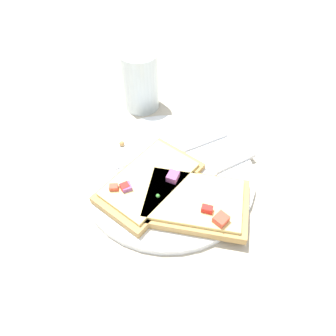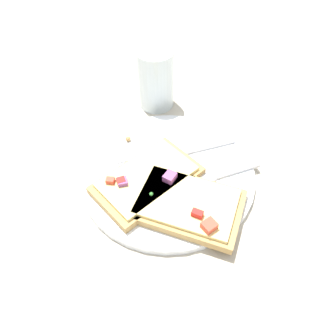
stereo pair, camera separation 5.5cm
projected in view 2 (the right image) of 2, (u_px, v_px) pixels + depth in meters
The scene contains 8 objects.
ground_plane at pixel (168, 176), 0.57m from camera, with size 4.00×4.00×0.00m, color #BCB29E.
plate at pixel (168, 174), 0.56m from camera, with size 0.30×0.30×0.01m.
fork at pixel (171, 155), 0.58m from camera, with size 0.14×0.19×0.01m.
knife at pixel (209, 177), 0.55m from camera, with size 0.14×0.20×0.01m.
pizza_slice_main at pixel (147, 180), 0.54m from camera, with size 0.13×0.19×0.03m.
pizza_slice_corner at pixel (187, 205), 0.50m from camera, with size 0.19×0.15×0.03m.
crumb_scatter at pixel (148, 159), 0.57m from camera, with size 0.11×0.04×0.01m.
drinking_glass at pixel (156, 79), 0.65m from camera, with size 0.07×0.07×0.12m.
Camera 2 is at (0.21, -0.29, 0.44)m, focal length 35.00 mm.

